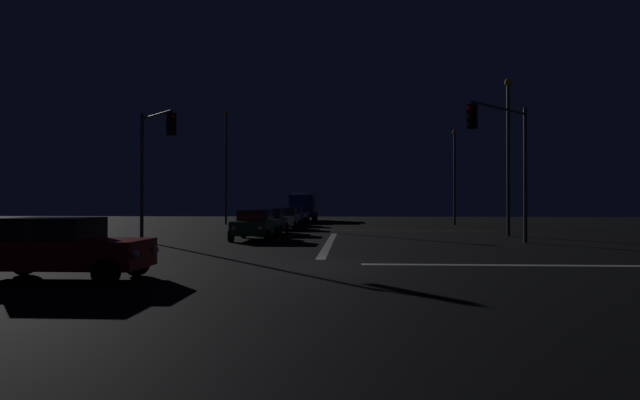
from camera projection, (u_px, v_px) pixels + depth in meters
The scene contains 16 objects.
ground at pixel (318, 266), 16.88m from camera, with size 120.00×120.00×0.10m, color black.
stop_line_north at pixel (329, 243), 25.98m from camera, with size 0.35×15.68×0.01m.
centre_line_ns at pixel (336, 230), 37.56m from camera, with size 22.00×0.15×0.01m.
crosswalk_bar_east at pixel (617, 266), 16.35m from camera, with size 15.68×0.40×0.01m.
sedan_green at pixel (255, 225), 27.94m from camera, with size 2.02×4.33×1.57m.
sedan_gray at pixel (269, 221), 33.34m from camera, with size 2.02×4.33×1.57m.
sedan_silver at pixel (285, 218), 39.56m from camera, with size 2.02×4.33×1.57m.
sedan_blue at pixel (292, 216), 45.33m from camera, with size 2.02×4.33×1.57m.
sedan_white at pixel (298, 215), 51.27m from camera, with size 2.02×4.33×1.57m.
box_truck at pixel (304, 205), 58.39m from camera, with size 2.68×8.28×3.08m.
sedan_red_crossing at pixel (60, 248), 13.33m from camera, with size 4.33×2.02×1.57m.
traffic_signal_ne at pixel (505, 146), 24.57m from camera, with size 3.60×3.60×6.57m.
traffic_signal_nw at pixel (154, 152), 25.93m from camera, with size 2.62×2.62×6.49m.
streetlamp_right_far at pixel (455, 170), 46.99m from camera, with size 0.44×0.44×8.41m.
streetlamp_left_far at pixel (226, 159), 48.16m from camera, with size 0.44×0.44×10.35m.
streetlamp_right_near at pixel (508, 146), 31.02m from camera, with size 0.44×0.44×9.20m.
Camera 1 is at (1.03, -16.86, 1.93)m, focal length 29.94 mm.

